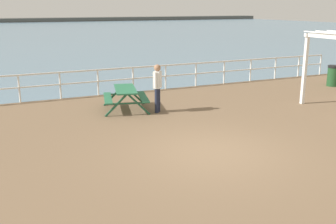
% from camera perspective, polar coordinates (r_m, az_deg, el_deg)
% --- Properties ---
extents(ground_plane, '(30.00, 24.00, 0.20)m').
position_cam_1_polar(ground_plane, '(10.21, 6.29, -6.21)').
color(ground_plane, brown).
extents(sea_band, '(142.00, 90.00, 0.01)m').
position_cam_1_polar(sea_band, '(61.16, -20.81, 10.56)').
color(sea_band, slate).
rests_on(sea_band, ground).
extents(distant_shoreline, '(142.00, 6.00, 1.80)m').
position_cam_1_polar(distant_shoreline, '(104.03, -22.93, 11.73)').
color(distant_shoreline, '#4C4C47').
rests_on(distant_shoreline, ground).
extents(seaward_railing, '(23.07, 0.07, 1.08)m').
position_cam_1_polar(seaward_railing, '(16.86, -7.49, 5.09)').
color(seaward_railing, white).
rests_on(seaward_railing, ground).
extents(picnic_table_mid_centre, '(1.91, 2.12, 0.80)m').
position_cam_1_polar(picnic_table_mid_centre, '(14.12, -6.10, 2.62)').
color(picnic_table_mid_centre, '#286B47').
rests_on(picnic_table_mid_centre, ground).
extents(visitor, '(0.39, 0.43, 1.66)m').
position_cam_1_polar(visitor, '(13.67, -1.52, 3.85)').
color(visitor, '#1E2338').
rests_on(visitor, ground).
extents(litter_bin, '(0.55, 0.55, 0.95)m').
position_cam_1_polar(litter_bin, '(19.91, 22.55, 4.82)').
color(litter_bin, '#1E4723').
rests_on(litter_bin, ground).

